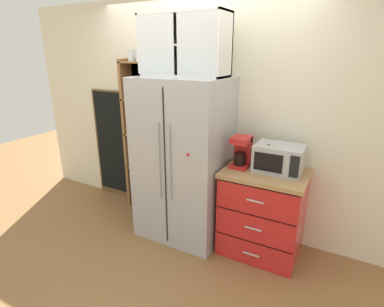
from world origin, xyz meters
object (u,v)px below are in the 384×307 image
mug_red (265,168)px  mug_charcoal (265,168)px  chalkboard_menu (114,145)px  microwave (279,158)px  refrigerator (184,160)px  coffee_maker (242,151)px  bottle_cobalt (267,159)px

mug_red → mug_charcoal: bearing=91.1°
mug_charcoal → chalkboard_menu: 2.23m
mug_red → mug_charcoal: size_ratio=0.90×
mug_red → microwave: bearing=48.4°
refrigerator → mug_charcoal: 0.88m
mug_red → mug_charcoal: (-0.00, 0.01, -0.00)m
mug_red → coffee_maker: bearing=165.8°
mug_red → bottle_cobalt: (-0.00, 0.06, 0.07)m
refrigerator → microwave: (0.97, 0.11, 0.15)m
refrigerator → mug_charcoal: refrigerator is taller
refrigerator → microwave: size_ratio=3.96×
refrigerator → microwave: bearing=6.5°
mug_charcoal → chalkboard_menu: size_ratio=0.08×
coffee_maker → chalkboard_menu: chalkboard_menu is taller
microwave → mug_red: (-0.10, -0.11, -0.08)m
microwave → coffee_maker: coffee_maker is taller
mug_red → bottle_cobalt: bearing=91.7°
coffee_maker → mug_charcoal: size_ratio=2.50×
coffee_maker → mug_charcoal: bearing=-11.3°
coffee_maker → chalkboard_menu: (-1.94, 0.27, -0.29)m
chalkboard_menu → coffee_maker: bearing=-7.9°
refrigerator → chalkboard_menu: refrigerator is taller
chalkboard_menu → refrigerator: bearing=-14.3°
mug_red → mug_charcoal: 0.01m
refrigerator → microwave: refrigerator is taller
coffee_maker → mug_red: bearing=-14.2°
microwave → mug_charcoal: microwave is taller
microwave → mug_charcoal: size_ratio=3.55×
bottle_cobalt → chalkboard_menu: 2.23m
microwave → mug_red: microwave is taller
mug_charcoal → chalkboard_menu: bearing=171.7°
chalkboard_menu → mug_red: bearing=-8.6°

